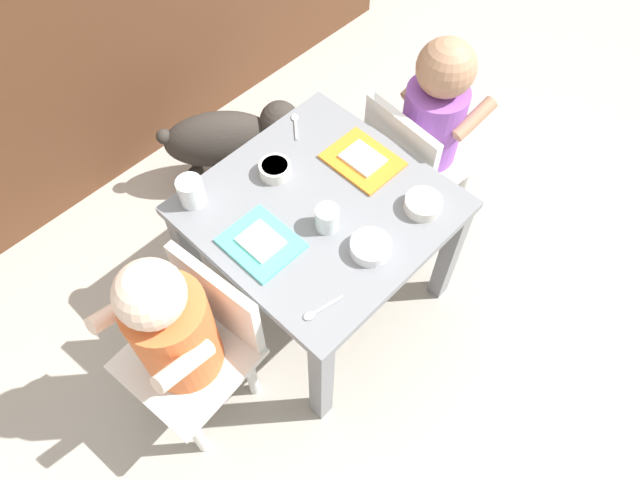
{
  "coord_description": "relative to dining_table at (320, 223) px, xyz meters",
  "views": [
    {
      "loc": [
        -0.62,
        -0.6,
        1.59
      ],
      "look_at": [
        0.0,
        0.0,
        0.29
      ],
      "focal_mm": 32.64,
      "sensor_mm": 36.0,
      "label": 1
    }
  ],
  "objects": [
    {
      "name": "ground_plane",
      "position": [
        0.0,
        0.0,
        -0.37
      ],
      "size": [
        7.0,
        7.0,
        0.0
      ],
      "primitive_type": "plane",
      "color": "#9E998E"
    },
    {
      "name": "kitchen_cabinet_back",
      "position": [
        0.0,
        1.02,
        0.06
      ],
      "size": [
        2.36,
        0.37,
        0.86
      ],
      "primitive_type": "cube",
      "color": "#56331E",
      "rests_on": "ground"
    },
    {
      "name": "dining_table",
      "position": [
        0.0,
        0.0,
        0.0
      ],
      "size": [
        0.58,
        0.57,
        0.45
      ],
      "color": "slate",
      "rests_on": "ground"
    },
    {
      "name": "seated_child_left",
      "position": [
        -0.45,
        0.0,
        0.05
      ],
      "size": [
        0.3,
        0.3,
        0.68
      ],
      "color": "silver",
      "rests_on": "ground"
    },
    {
      "name": "seated_child_right",
      "position": [
        0.45,
        0.0,
        0.05
      ],
      "size": [
        0.31,
        0.31,
        0.67
      ],
      "color": "silver",
      "rests_on": "ground"
    },
    {
      "name": "dog",
      "position": [
        0.13,
        0.53,
        -0.17
      ],
      "size": [
        0.42,
        0.36,
        0.32
      ],
      "color": "#332D28",
      "rests_on": "ground"
    },
    {
      "name": "food_tray_left",
      "position": [
        -0.18,
        0.02,
        0.08
      ],
      "size": [
        0.15,
        0.17,
        0.02
      ],
      "color": "#4CC6BC",
      "rests_on": "dining_table"
    },
    {
      "name": "food_tray_right",
      "position": [
        0.18,
        0.02,
        0.08
      ],
      "size": [
        0.15,
        0.19,
        0.02
      ],
      "color": "orange",
      "rests_on": "dining_table"
    },
    {
      "name": "water_cup_left",
      "position": [
        -0.21,
        0.23,
        0.11
      ],
      "size": [
        0.06,
        0.06,
        0.07
      ],
      "color": "white",
      "rests_on": "dining_table"
    },
    {
      "name": "water_cup_right",
      "position": [
        -0.03,
        -0.06,
        0.1
      ],
      "size": [
        0.06,
        0.06,
        0.06
      ],
      "color": "white",
      "rests_on": "dining_table"
    },
    {
      "name": "cereal_bowl_right_side",
      "position": [
        -0.01,
        0.15,
        0.09
      ],
      "size": [
        0.08,
        0.08,
        0.03
      ],
      "color": "silver",
      "rests_on": "dining_table"
    },
    {
      "name": "cereal_bowl_left_side",
      "position": [
        0.17,
        -0.19,
        0.09
      ],
      "size": [
        0.09,
        0.09,
        0.03
      ],
      "color": "silver",
      "rests_on": "dining_table"
    },
    {
      "name": "veggie_bowl_far",
      "position": [
        -0.02,
        -0.18,
        0.09
      ],
      "size": [
        0.1,
        0.1,
        0.03
      ],
      "color": "white",
      "rests_on": "dining_table"
    },
    {
      "name": "spoon_by_left_tray",
      "position": [
        0.15,
        0.24,
        0.08
      ],
      "size": [
        0.08,
        0.08,
        0.01
      ],
      "color": "silver",
      "rests_on": "dining_table"
    },
    {
      "name": "spoon_by_right_tray",
      "position": [
        -0.21,
        -0.2,
        0.08
      ],
      "size": [
        0.1,
        0.04,
        0.01
      ],
      "color": "silver",
      "rests_on": "dining_table"
    }
  ]
}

